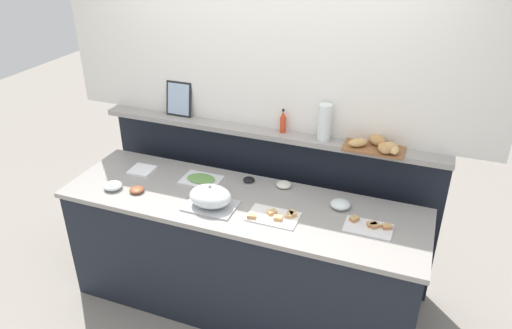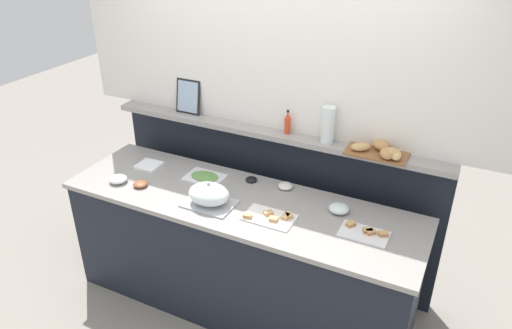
{
  "view_description": "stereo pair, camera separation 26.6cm",
  "coord_description": "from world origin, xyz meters",
  "px_view_note": "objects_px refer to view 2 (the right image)",
  "views": [
    {
      "loc": [
        1.09,
        -2.55,
        2.67
      ],
      "look_at": [
        0.08,
        0.1,
        1.16
      ],
      "focal_mm": 34.06,
      "sensor_mm": 36.0,
      "label": 1
    },
    {
      "loc": [
        1.34,
        -2.44,
        2.67
      ],
      "look_at": [
        0.08,
        0.1,
        1.16
      ],
      "focal_mm": 34.06,
      "sensor_mm": 36.0,
      "label": 2
    }
  ],
  "objects_px": {
    "sandwich_platter_front": "(270,217)",
    "serving_cloche": "(209,195)",
    "napkin_stack": "(149,165)",
    "hot_sauce_bottle": "(288,123)",
    "glass_bowl_large": "(339,209)",
    "cold_cuts_platter": "(205,177)",
    "condiment_bowl_red": "(140,184)",
    "water_carafe": "(328,125)",
    "condiment_bowl_teal": "(285,186)",
    "condiment_bowl_dark": "(251,179)",
    "glass_bowl_medium": "(118,179)",
    "framed_picture": "(188,97)",
    "sandwich_platter_side": "(365,233)",
    "bread_basket": "(382,151)"
  },
  "relations": [
    {
      "from": "napkin_stack",
      "to": "condiment_bowl_red",
      "type": "bearing_deg",
      "value": -63.8
    },
    {
      "from": "serving_cloche",
      "to": "sandwich_platter_front",
      "type": "bearing_deg",
      "value": 3.98
    },
    {
      "from": "sandwich_platter_front",
      "to": "hot_sauce_bottle",
      "type": "height_order",
      "value": "hot_sauce_bottle"
    },
    {
      "from": "cold_cuts_platter",
      "to": "condiment_bowl_red",
      "type": "bearing_deg",
      "value": -138.44
    },
    {
      "from": "condiment_bowl_teal",
      "to": "water_carafe",
      "type": "distance_m",
      "value": 0.52
    },
    {
      "from": "sandwich_platter_side",
      "to": "water_carafe",
      "type": "bearing_deg",
      "value": 132.33
    },
    {
      "from": "napkin_stack",
      "to": "water_carafe",
      "type": "xyz_separation_m",
      "value": [
        1.28,
        0.35,
        0.44
      ]
    },
    {
      "from": "condiment_bowl_dark",
      "to": "condiment_bowl_red",
      "type": "bearing_deg",
      "value": -148.31
    },
    {
      "from": "serving_cloche",
      "to": "napkin_stack",
      "type": "relative_size",
      "value": 2.0
    },
    {
      "from": "serving_cloche",
      "to": "framed_picture",
      "type": "relative_size",
      "value": 1.28
    },
    {
      "from": "glass_bowl_large",
      "to": "serving_cloche",
      "type": "bearing_deg",
      "value": -159.79
    },
    {
      "from": "sandwich_platter_side",
      "to": "hot_sauce_bottle",
      "type": "distance_m",
      "value": 0.97
    },
    {
      "from": "sandwich_platter_front",
      "to": "sandwich_platter_side",
      "type": "distance_m",
      "value": 0.6
    },
    {
      "from": "napkin_stack",
      "to": "hot_sauce_bottle",
      "type": "xyz_separation_m",
      "value": [
        0.98,
        0.37,
        0.39
      ]
    },
    {
      "from": "napkin_stack",
      "to": "hot_sauce_bottle",
      "type": "height_order",
      "value": "hot_sauce_bottle"
    },
    {
      "from": "sandwich_platter_front",
      "to": "serving_cloche",
      "type": "relative_size",
      "value": 0.96
    },
    {
      "from": "cold_cuts_platter",
      "to": "bread_basket",
      "type": "relative_size",
      "value": 0.71
    },
    {
      "from": "cold_cuts_platter",
      "to": "hot_sauce_bottle",
      "type": "xyz_separation_m",
      "value": [
        0.5,
        0.33,
        0.39
      ]
    },
    {
      "from": "cold_cuts_platter",
      "to": "glass_bowl_large",
      "type": "relative_size",
      "value": 2.11
    },
    {
      "from": "sandwich_platter_front",
      "to": "serving_cloche",
      "type": "xyz_separation_m",
      "value": [
        -0.43,
        -0.03,
        0.06
      ]
    },
    {
      "from": "sandwich_platter_side",
      "to": "bread_basket",
      "type": "bearing_deg",
      "value": 95.98
    },
    {
      "from": "condiment_bowl_dark",
      "to": "bread_basket",
      "type": "distance_m",
      "value": 0.95
    },
    {
      "from": "sandwich_platter_front",
      "to": "condiment_bowl_dark",
      "type": "distance_m",
      "value": 0.49
    },
    {
      "from": "condiment_bowl_teal",
      "to": "bread_basket",
      "type": "distance_m",
      "value": 0.71
    },
    {
      "from": "sandwich_platter_front",
      "to": "sandwich_platter_side",
      "type": "bearing_deg",
      "value": 9.82
    },
    {
      "from": "bread_basket",
      "to": "condiment_bowl_red",
      "type": "bearing_deg",
      "value": -159.12
    },
    {
      "from": "sandwich_platter_front",
      "to": "glass_bowl_large",
      "type": "distance_m",
      "value": 0.45
    },
    {
      "from": "serving_cloche",
      "to": "glass_bowl_large",
      "type": "relative_size",
      "value": 2.54
    },
    {
      "from": "sandwich_platter_front",
      "to": "condiment_bowl_red",
      "type": "height_order",
      "value": "same"
    },
    {
      "from": "serving_cloche",
      "to": "napkin_stack",
      "type": "height_order",
      "value": "serving_cloche"
    },
    {
      "from": "glass_bowl_medium",
      "to": "water_carafe",
      "type": "xyz_separation_m",
      "value": [
        1.33,
        0.64,
        0.43
      ]
    },
    {
      "from": "serving_cloche",
      "to": "glass_bowl_medium",
      "type": "height_order",
      "value": "serving_cloche"
    },
    {
      "from": "sandwich_platter_front",
      "to": "bread_basket",
      "type": "xyz_separation_m",
      "value": [
        0.54,
        0.54,
        0.35
      ]
    },
    {
      "from": "condiment_bowl_red",
      "to": "water_carafe",
      "type": "distance_m",
      "value": 1.38
    },
    {
      "from": "water_carafe",
      "to": "serving_cloche",
      "type": "bearing_deg",
      "value": -134.37
    },
    {
      "from": "hot_sauce_bottle",
      "to": "glass_bowl_medium",
      "type": "bearing_deg",
      "value": -147.23
    },
    {
      "from": "sandwich_platter_front",
      "to": "hot_sauce_bottle",
      "type": "distance_m",
      "value": 0.73
    },
    {
      "from": "condiment_bowl_red",
      "to": "hot_sauce_bottle",
      "type": "distance_m",
      "value": 1.13
    },
    {
      "from": "sandwich_platter_front",
      "to": "condiment_bowl_red",
      "type": "relative_size",
      "value": 3.19
    },
    {
      "from": "cold_cuts_platter",
      "to": "framed_picture",
      "type": "height_order",
      "value": "framed_picture"
    },
    {
      "from": "sandwich_platter_front",
      "to": "glass_bowl_medium",
      "type": "relative_size",
      "value": 2.52
    },
    {
      "from": "condiment_bowl_dark",
      "to": "condiment_bowl_red",
      "type": "xyz_separation_m",
      "value": [
        -0.67,
        -0.42,
        0.0
      ]
    },
    {
      "from": "cold_cuts_platter",
      "to": "condiment_bowl_red",
      "type": "distance_m",
      "value": 0.46
    },
    {
      "from": "glass_bowl_large",
      "to": "condiment_bowl_dark",
      "type": "relative_size",
      "value": 1.61
    },
    {
      "from": "sandwich_platter_front",
      "to": "glass_bowl_medium",
      "type": "height_order",
      "value": "glass_bowl_medium"
    },
    {
      "from": "condiment_bowl_red",
      "to": "napkin_stack",
      "type": "bearing_deg",
      "value": 116.2
    },
    {
      "from": "serving_cloche",
      "to": "framed_picture",
      "type": "height_order",
      "value": "framed_picture"
    },
    {
      "from": "bread_basket",
      "to": "framed_picture",
      "type": "xyz_separation_m",
      "value": [
        -1.53,
        0.07,
        0.1
      ]
    },
    {
      "from": "sandwich_platter_side",
      "to": "condiment_bowl_red",
      "type": "bearing_deg",
      "value": -174.69
    },
    {
      "from": "napkin_stack",
      "to": "sandwich_platter_front",
      "type": "bearing_deg",
      "value": -11.06
    }
  ]
}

